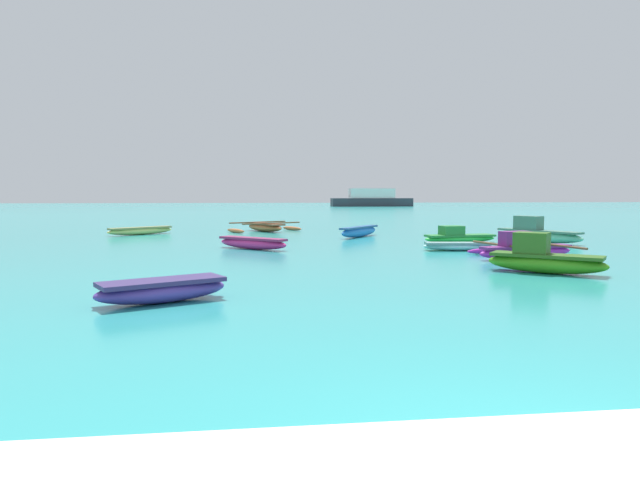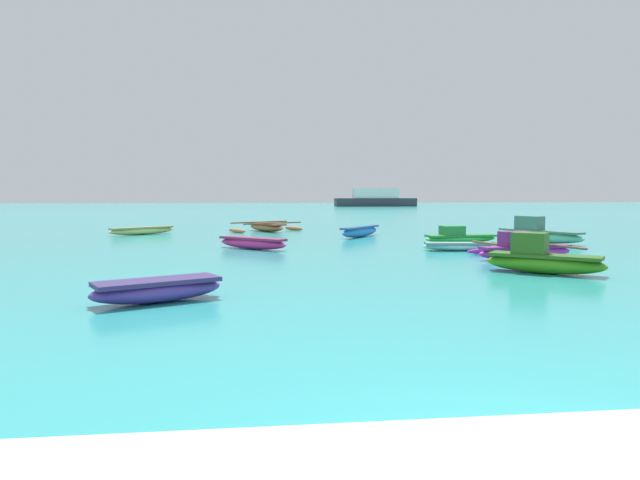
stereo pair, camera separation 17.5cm
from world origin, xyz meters
The scene contains 11 objects.
moored_boat_0 centered at (9.23, 18.16, 0.37)m, with size 2.25×3.77×1.04m.
moored_boat_1 centered at (5.94, 12.65, 0.27)m, with size 3.29×3.73×0.84m.
moored_boat_2 centered at (-3.75, 7.02, 0.23)m, with size 2.46×1.75×0.41m.
moored_boat_3 centered at (4.95, 9.75, 0.35)m, with size 2.63×2.34×0.99m.
moored_boat_4 centered at (-7.30, 24.51, 0.20)m, with size 2.93×2.53×0.36m.
moored_boat_5 centered at (2.74, 21.82, 0.26)m, with size 2.39×2.99×0.47m.
moored_boat_6 centered at (-2.07, 16.70, 0.23)m, with size 2.57×2.39×0.41m.
moored_boat_7 centered at (-1.37, 26.16, 0.23)m, with size 3.98×3.29×0.49m.
moored_boat_8 centered at (6.06, 18.35, 0.24)m, with size 3.08×1.17×0.68m.
moored_boat_9 centered at (4.91, 15.34, 0.16)m, with size 2.48×0.95×0.28m.
distant_ferry centered at (16.89, 83.96, 1.13)m, with size 12.60×2.77×2.77m.
Camera 1 is at (-2.21, -3.31, 1.93)m, focal length 32.00 mm.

